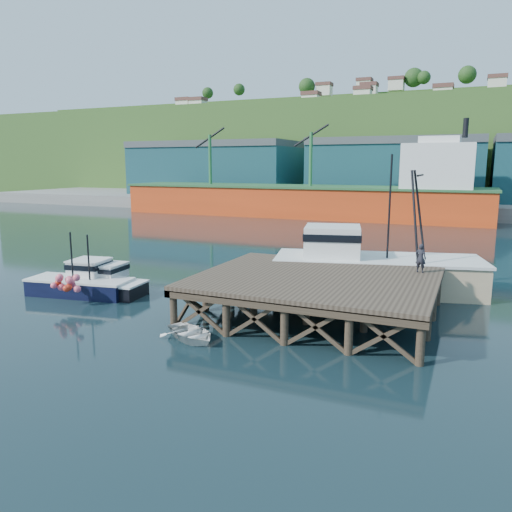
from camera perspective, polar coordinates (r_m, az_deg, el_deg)
The scene contains 12 objects.
ground at distance 28.57m, azimuth -3.86°, elevation -5.49°, with size 300.00×300.00×0.00m, color black.
wharf at distance 25.90m, azimuth 6.77°, elevation -2.78°, with size 12.00×10.00×2.62m.
far_quay at distance 95.44m, azimuth 15.96°, elevation 5.95°, with size 160.00×40.00×2.00m, color gray.
warehouse_left at distance 101.30m, azimuth -4.57°, elevation 9.67°, with size 32.00×16.00×9.00m, color #17484F.
warehouse_mid at distance 90.26m, azimuth 15.70°, elevation 9.22°, with size 28.00×16.00×9.00m, color #17484F.
cargo_ship at distance 75.52m, azimuth 7.32°, elevation 6.94°, with size 55.50×10.00×13.75m.
hillside at distance 125.03m, azimuth 18.12°, elevation 11.40°, with size 220.00×50.00×22.00m, color #2D511E.
boat_navy at distance 32.27m, azimuth -19.22°, elevation -2.75°, with size 6.58×3.93×3.94m.
boat_black at distance 32.09m, azimuth -17.52°, elevation -2.90°, with size 6.28×5.25×3.77m.
trawler at distance 31.92m, azimuth 13.21°, elevation -0.85°, with size 13.28×7.30×8.42m.
dinghy at distance 22.98m, azimuth -7.42°, elevation -8.74°, with size 2.16×3.03×0.63m, color white.
dockworker at distance 27.99m, azimuth 18.30°, elevation -0.24°, with size 0.57×0.37×1.55m, color black.
Camera 1 is at (12.73, -24.34, 7.84)m, focal length 35.00 mm.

